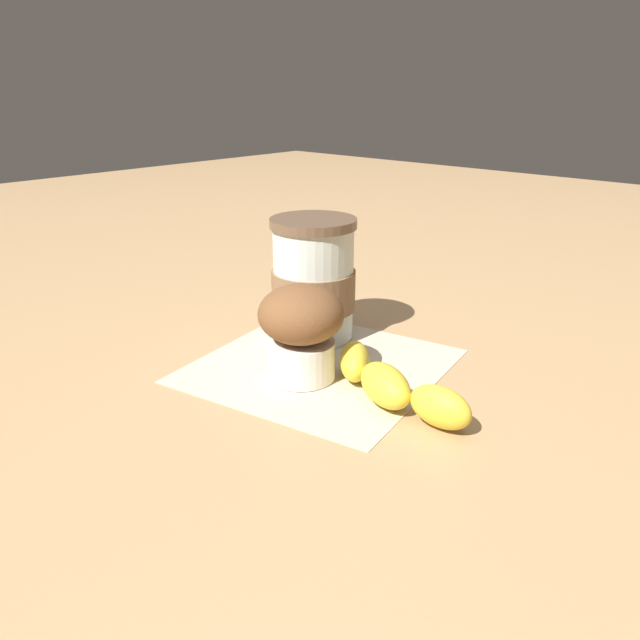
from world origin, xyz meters
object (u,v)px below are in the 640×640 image
object	(u,v)px
coffee_cup	(314,281)
muffin	(301,328)
sugar_packet	(291,312)
banana	(391,383)

from	to	relation	value
coffee_cup	muffin	size ratio (longest dim) A/B	1.44
muffin	sugar_packet	world-z (taller)	muffin
banana	muffin	bearing A→B (deg)	-168.97
coffee_cup	sugar_packet	world-z (taller)	coffee_cup
coffee_cup	sugar_packet	size ratio (longest dim) A/B	2.72
muffin	banana	distance (m)	0.10
coffee_cup	banana	world-z (taller)	coffee_cup
banana	coffee_cup	bearing A→B (deg)	156.74
sugar_packet	coffee_cup	bearing A→B (deg)	-25.73
coffee_cup	muffin	distance (m)	0.11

